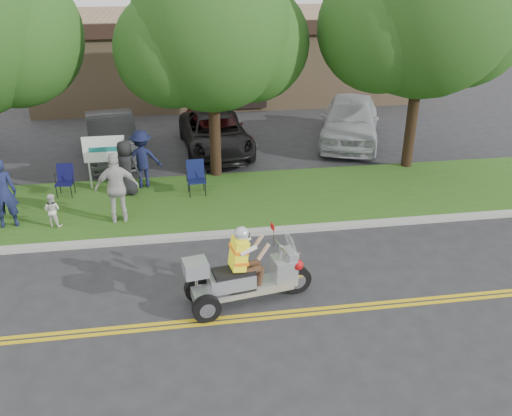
{
  "coord_description": "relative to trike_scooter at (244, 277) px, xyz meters",
  "views": [
    {
      "loc": [
        -0.74,
        -9.38,
        6.73
      ],
      "look_at": [
        1.02,
        2.0,
        1.26
      ],
      "focal_mm": 38.0,
      "sensor_mm": 36.0,
      "label": 1
    }
  ],
  "objects": [
    {
      "name": "parked_car_left",
      "position": [
        -3.44,
        9.56,
        0.14
      ],
      "size": [
        2.34,
        4.87,
        1.54
      ],
      "primitive_type": "imported",
      "rotation": [
        0.0,
        0.0,
        0.16
      ],
      "color": "#343437",
      "rests_on": "ground"
    },
    {
      "name": "grass_verge",
      "position": [
        -0.46,
        5.15,
        -0.58
      ],
      "size": [
        60.0,
        4.0,
        0.1
      ],
      "primitive_type": "cube",
      "color": "#2D5516",
      "rests_on": "ground"
    },
    {
      "name": "ground",
      "position": [
        -0.46,
        -0.05,
        -0.63
      ],
      "size": [
        120.0,
        120.0,
        0.0
      ],
      "primitive_type": "plane",
      "color": "#28282B",
      "rests_on": "ground"
    },
    {
      "name": "lawn_chair_b",
      "position": [
        -0.68,
        5.72,
        0.05
      ],
      "size": [
        0.56,
        0.58,
        1.02
      ],
      "rotation": [
        0.0,
        0.0,
        0.05
      ],
      "color": "black",
      "rests_on": "grass_verge"
    },
    {
      "name": "spectator_chair_b",
      "position": [
        -2.72,
        5.94,
        0.31
      ],
      "size": [
        0.96,
        0.82,
        1.67
      ],
      "primitive_type": "imported",
      "rotation": [
        0.0,
        0.0,
        2.73
      ],
      "color": "black",
      "rests_on": "grass_verge"
    },
    {
      "name": "centerline_near",
      "position": [
        -0.46,
        -0.63,
        -0.62
      ],
      "size": [
        60.0,
        0.1,
        0.01
      ],
      "primitive_type": "cube",
      "color": "gold",
      "rests_on": "ground"
    },
    {
      "name": "commercial_building",
      "position": [
        1.54,
        18.93,
        1.38
      ],
      "size": [
        18.0,
        8.2,
        4.0
      ],
      "color": "#9E7F5B",
      "rests_on": "ground"
    },
    {
      "name": "trike_scooter",
      "position": [
        0.0,
        0.0,
        0.0
      ],
      "size": [
        2.76,
        1.08,
        1.81
      ],
      "rotation": [
        0.0,
        0.0,
        0.17
      ],
      "color": "black",
      "rests_on": "ground"
    },
    {
      "name": "parked_car_mid",
      "position": [
        0.24,
        9.63,
        0.06
      ],
      "size": [
        2.63,
        5.09,
        1.37
      ],
      "primitive_type": "imported",
      "rotation": [
        0.0,
        0.0,
        0.07
      ],
      "color": "black",
      "rests_on": "ground"
    },
    {
      "name": "tree_right",
      "position": [
        6.6,
        6.98,
        4.4
      ],
      "size": [
        6.86,
        5.6,
        8.07
      ],
      "color": "#332114",
      "rests_on": "ground"
    },
    {
      "name": "spectator_adult_right",
      "position": [
        -2.83,
        4.12,
        0.45
      ],
      "size": [
        1.18,
        0.58,
        1.95
      ],
      "primitive_type": "imported",
      "rotation": [
        0.0,
        0.0,
        3.24
      ],
      "color": "#BABBB4",
      "rests_on": "grass_verge"
    },
    {
      "name": "business_sign",
      "position": [
        -3.36,
        6.55,
        0.63
      ],
      "size": [
        1.25,
        0.06,
        1.75
      ],
      "color": "silver",
      "rests_on": "ground"
    },
    {
      "name": "curb",
      "position": [
        -0.46,
        3.0,
        -0.57
      ],
      "size": [
        60.0,
        0.25,
        0.12
      ],
      "primitive_type": "cube",
      "color": "#A8A89E",
      "rests_on": "ground"
    },
    {
      "name": "centerline_far",
      "position": [
        -0.46,
        -0.47,
        -0.62
      ],
      "size": [
        60.0,
        0.1,
        0.01
      ],
      "primitive_type": "cube",
      "color": "gold",
      "rests_on": "ground"
    },
    {
      "name": "parked_car_right",
      "position": [
        0.34,
        10.34,
        0.01
      ],
      "size": [
        2.73,
        4.73,
        1.29
      ],
      "primitive_type": "imported",
      "rotation": [
        0.0,
        0.0,
        0.22
      ],
      "color": "#541314",
      "rests_on": "ground"
    },
    {
      "name": "child_right",
      "position": [
        -4.55,
        4.09,
        -0.07
      ],
      "size": [
        0.53,
        0.47,
        0.92
      ],
      "primitive_type": "imported",
      "rotation": [
        0.0,
        0.0,
        2.82
      ],
      "color": "silver",
      "rests_on": "grass_verge"
    },
    {
      "name": "tree_mid",
      "position": [
        0.09,
        7.18,
        3.8
      ],
      "size": [
        5.88,
        4.8,
        7.05
      ],
      "color": "#332114",
      "rests_on": "ground"
    },
    {
      "name": "parked_car_far_right",
      "position": [
        5.47,
        9.99,
        0.26
      ],
      "size": [
        3.75,
        5.62,
        1.78
      ],
      "primitive_type": "imported",
      "rotation": [
        0.0,
        0.0,
        -0.35
      ],
      "color": "#AFB2B7",
      "rests_on": "ground"
    },
    {
      "name": "spectator_chair_a",
      "position": [
        -2.26,
        6.47,
        0.37
      ],
      "size": [
        1.18,
        0.7,
        1.8
      ],
      "primitive_type": "imported",
      "rotation": [
        0.0,
        0.0,
        3.17
      ],
      "color": "#131737",
      "rests_on": "grass_verge"
    },
    {
      "name": "spectator_adult_left",
      "position": [
        -5.74,
        4.27,
        0.44
      ],
      "size": [
        0.76,
        0.56,
        1.93
      ],
      "primitive_type": "imported",
      "rotation": [
        0.0,
        0.0,
        3.29
      ],
      "color": "#181E43",
      "rests_on": "grass_verge"
    },
    {
      "name": "lawn_chair_a",
      "position": [
        -4.55,
        6.2,
        0.0
      ],
      "size": [
        0.53,
        0.55,
        0.93
      ],
      "rotation": [
        0.0,
        0.0,
        -0.09
      ],
      "color": "black",
      "rests_on": "grass_verge"
    }
  ]
}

